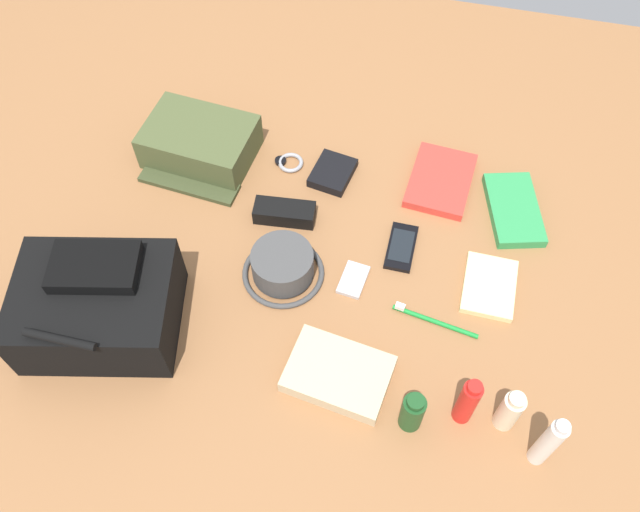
{
  "coord_description": "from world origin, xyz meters",
  "views": [
    {
      "loc": [
        -0.18,
        0.76,
        1.24
      ],
      "look_at": [
        0.0,
        0.0,
        0.04
      ],
      "focal_mm": 37.26,
      "sensor_mm": 36.0,
      "label": 1
    }
  ],
  "objects_px": {
    "backpack": "(98,305)",
    "toothbrush": "(430,319)",
    "shampoo_bottle": "(412,412)",
    "wallet": "(333,173)",
    "folded_towel": "(338,374)",
    "lotion_bottle": "(510,411)",
    "cell_phone": "(401,247)",
    "sunglasses_case": "(284,213)",
    "toiletry_pouch": "(200,144)",
    "travel_guidebook": "(441,181)",
    "sunscreen_spray": "(467,402)",
    "wristwatch": "(289,162)",
    "toothpaste_tube": "(548,443)",
    "bucket_hat": "(283,266)",
    "notepad": "(489,286)",
    "paperback_novel": "(514,210)",
    "media_player": "(353,280)"
  },
  "relations": [
    {
      "from": "sunscreen_spray",
      "to": "wallet",
      "type": "bearing_deg",
      "value": -54.83
    },
    {
      "from": "paperback_novel",
      "to": "toothbrush",
      "type": "distance_m",
      "value": 0.36
    },
    {
      "from": "bucket_hat",
      "to": "toothbrush",
      "type": "xyz_separation_m",
      "value": [
        -0.33,
        0.04,
        -0.03
      ]
    },
    {
      "from": "bucket_hat",
      "to": "lotion_bottle",
      "type": "height_order",
      "value": "lotion_bottle"
    },
    {
      "from": "sunglasses_case",
      "to": "lotion_bottle",
      "type": "bearing_deg",
      "value": 139.4
    },
    {
      "from": "media_player",
      "to": "notepad",
      "type": "relative_size",
      "value": 0.6
    },
    {
      "from": "toiletry_pouch",
      "to": "folded_towel",
      "type": "xyz_separation_m",
      "value": [
        -0.45,
        0.5,
        -0.03
      ]
    },
    {
      "from": "toiletry_pouch",
      "to": "travel_guidebook",
      "type": "bearing_deg",
      "value": -175.45
    },
    {
      "from": "toothbrush",
      "to": "sunglasses_case",
      "type": "height_order",
      "value": "sunglasses_case"
    },
    {
      "from": "lotion_bottle",
      "to": "paperback_novel",
      "type": "relative_size",
      "value": 0.53
    },
    {
      "from": "toothbrush",
      "to": "folded_towel",
      "type": "relative_size",
      "value": 0.93
    },
    {
      "from": "sunscreen_spray",
      "to": "notepad",
      "type": "distance_m",
      "value": 0.31
    },
    {
      "from": "toiletry_pouch",
      "to": "bucket_hat",
      "type": "height_order",
      "value": "toiletry_pouch"
    },
    {
      "from": "backpack",
      "to": "notepad",
      "type": "xyz_separation_m",
      "value": [
        -0.77,
        -0.27,
        -0.07
      ]
    },
    {
      "from": "backpack",
      "to": "travel_guidebook",
      "type": "height_order",
      "value": "backpack"
    },
    {
      "from": "toothpaste_tube",
      "to": "cell_phone",
      "type": "height_order",
      "value": "toothpaste_tube"
    },
    {
      "from": "backpack",
      "to": "wallet",
      "type": "relative_size",
      "value": 3.23
    },
    {
      "from": "cell_phone",
      "to": "wallet",
      "type": "bearing_deg",
      "value": -41.24
    },
    {
      "from": "toiletry_pouch",
      "to": "toothpaste_tube",
      "type": "distance_m",
      "value": 1.02
    },
    {
      "from": "folded_towel",
      "to": "sunscreen_spray",
      "type": "bearing_deg",
      "value": 175.07
    },
    {
      "from": "paperback_novel",
      "to": "cell_phone",
      "type": "bearing_deg",
      "value": 33.9
    },
    {
      "from": "lotion_bottle",
      "to": "paperback_novel",
      "type": "distance_m",
      "value": 0.51
    },
    {
      "from": "lotion_bottle",
      "to": "sunglasses_case",
      "type": "relative_size",
      "value": 0.86
    },
    {
      "from": "toothbrush",
      "to": "folded_towel",
      "type": "height_order",
      "value": "folded_towel"
    },
    {
      "from": "toothpaste_tube",
      "to": "paperback_novel",
      "type": "height_order",
      "value": "toothpaste_tube"
    },
    {
      "from": "notepad",
      "to": "toiletry_pouch",
      "type": "bearing_deg",
      "value": -15.95
    },
    {
      "from": "toiletry_pouch",
      "to": "folded_towel",
      "type": "height_order",
      "value": "toiletry_pouch"
    },
    {
      "from": "cell_phone",
      "to": "toothbrush",
      "type": "xyz_separation_m",
      "value": [
        -0.09,
        0.17,
        -0.0
      ]
    },
    {
      "from": "paperback_novel",
      "to": "toothbrush",
      "type": "relative_size",
      "value": 1.21
    },
    {
      "from": "sunscreen_spray",
      "to": "sunglasses_case",
      "type": "height_order",
      "value": "sunscreen_spray"
    },
    {
      "from": "shampoo_bottle",
      "to": "wallet",
      "type": "distance_m",
      "value": 0.63
    },
    {
      "from": "lotion_bottle",
      "to": "folded_towel",
      "type": "height_order",
      "value": "lotion_bottle"
    },
    {
      "from": "lotion_bottle",
      "to": "backpack",
      "type": "bearing_deg",
      "value": -1.83
    },
    {
      "from": "folded_towel",
      "to": "sunglasses_case",
      "type": "height_order",
      "value": "sunglasses_case"
    },
    {
      "from": "sunscreen_spray",
      "to": "notepad",
      "type": "xyz_separation_m",
      "value": [
        -0.03,
        -0.3,
        -0.06
      ]
    },
    {
      "from": "notepad",
      "to": "sunglasses_case",
      "type": "distance_m",
      "value": 0.49
    },
    {
      "from": "backpack",
      "to": "toothbrush",
      "type": "relative_size",
      "value": 1.92
    },
    {
      "from": "paperback_novel",
      "to": "folded_towel",
      "type": "height_order",
      "value": "folded_towel"
    },
    {
      "from": "media_player",
      "to": "folded_towel",
      "type": "height_order",
      "value": "folded_towel"
    },
    {
      "from": "toiletry_pouch",
      "to": "paperback_novel",
      "type": "bearing_deg",
      "value": 179.82
    },
    {
      "from": "toothpaste_tube",
      "to": "media_player",
      "type": "height_order",
      "value": "toothpaste_tube"
    },
    {
      "from": "sunscreen_spray",
      "to": "travel_guidebook",
      "type": "distance_m",
      "value": 0.58
    },
    {
      "from": "lotion_bottle",
      "to": "wristwatch",
      "type": "bearing_deg",
      "value": -43.52
    },
    {
      "from": "paperback_novel",
      "to": "travel_guidebook",
      "type": "distance_m",
      "value": 0.18
    },
    {
      "from": "travel_guidebook",
      "to": "notepad",
      "type": "distance_m",
      "value": 0.3
    },
    {
      "from": "wristwatch",
      "to": "folded_towel",
      "type": "distance_m",
      "value": 0.57
    },
    {
      "from": "shampoo_bottle",
      "to": "folded_towel",
      "type": "bearing_deg",
      "value": -20.57
    },
    {
      "from": "bucket_hat",
      "to": "sunglasses_case",
      "type": "xyz_separation_m",
      "value": [
        0.04,
        -0.15,
        -0.01
      ]
    },
    {
      "from": "toothpaste_tube",
      "to": "shampoo_bottle",
      "type": "bearing_deg",
      "value": -2.98
    },
    {
      "from": "wristwatch",
      "to": "wallet",
      "type": "xyz_separation_m",
      "value": [
        -0.11,
        0.01,
        0.01
      ]
    }
  ]
}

